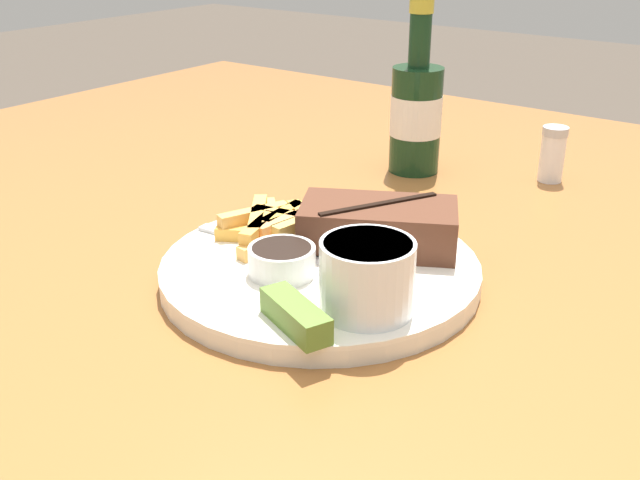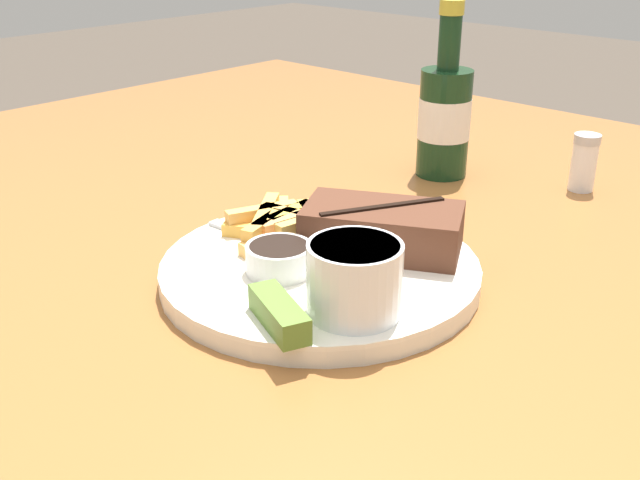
{
  "view_description": "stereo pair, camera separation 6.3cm",
  "coord_description": "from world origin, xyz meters",
  "px_view_note": "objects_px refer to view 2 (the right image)",
  "views": [
    {
      "loc": [
        0.34,
        -0.46,
        1.01
      ],
      "look_at": [
        0.0,
        0.0,
        0.76
      ],
      "focal_mm": 42.0,
      "sensor_mm": 36.0,
      "label": 1
    },
    {
      "loc": [
        0.39,
        -0.42,
        1.01
      ],
      "look_at": [
        0.0,
        0.0,
        0.76
      ],
      "focal_mm": 42.0,
      "sensor_mm": 36.0,
      "label": 2
    }
  ],
  "objects_px": {
    "beer_bottle": "(444,116)",
    "salt_shaker": "(584,162)",
    "pickle_spear": "(279,314)",
    "dinner_plate": "(320,271)",
    "fork_utensil": "(259,238)",
    "dipping_sauce_cup": "(279,257)",
    "coleslaw_cup": "(355,275)",
    "steak_portion": "(382,228)"
  },
  "relations": [
    {
      "from": "steak_portion",
      "to": "coleslaw_cup",
      "type": "bearing_deg",
      "value": -61.62
    },
    {
      "from": "dipping_sauce_cup",
      "to": "pickle_spear",
      "type": "xyz_separation_m",
      "value": [
        0.06,
        -0.06,
        -0.0
      ]
    },
    {
      "from": "steak_portion",
      "to": "beer_bottle",
      "type": "relative_size",
      "value": 0.76
    },
    {
      "from": "steak_portion",
      "to": "fork_utensil",
      "type": "relative_size",
      "value": 1.14
    },
    {
      "from": "beer_bottle",
      "to": "dipping_sauce_cup",
      "type": "bearing_deg",
      "value": -77.85
    },
    {
      "from": "coleslaw_cup",
      "to": "salt_shaker",
      "type": "height_order",
      "value": "coleslaw_cup"
    },
    {
      "from": "dinner_plate",
      "to": "dipping_sauce_cup",
      "type": "bearing_deg",
      "value": -106.53
    },
    {
      "from": "beer_bottle",
      "to": "salt_shaker",
      "type": "relative_size",
      "value": 3.11
    },
    {
      "from": "pickle_spear",
      "to": "salt_shaker",
      "type": "height_order",
      "value": "salt_shaker"
    },
    {
      "from": "pickle_spear",
      "to": "beer_bottle",
      "type": "distance_m",
      "value": 0.43
    },
    {
      "from": "dipping_sauce_cup",
      "to": "fork_utensil",
      "type": "xyz_separation_m",
      "value": [
        -0.06,
        0.03,
        -0.01
      ]
    },
    {
      "from": "steak_portion",
      "to": "salt_shaker",
      "type": "xyz_separation_m",
      "value": [
        0.04,
        0.31,
        -0.0
      ]
    },
    {
      "from": "coleslaw_cup",
      "to": "beer_bottle",
      "type": "bearing_deg",
      "value": 114.84
    },
    {
      "from": "pickle_spear",
      "to": "salt_shaker",
      "type": "xyz_separation_m",
      "value": [
        0.01,
        0.47,
        0.0
      ]
    },
    {
      "from": "coleslaw_cup",
      "to": "fork_utensil",
      "type": "bearing_deg",
      "value": 164.25
    },
    {
      "from": "dipping_sauce_cup",
      "to": "coleslaw_cup",
      "type": "bearing_deg",
      "value": -5.97
    },
    {
      "from": "steak_portion",
      "to": "salt_shaker",
      "type": "relative_size",
      "value": 2.37
    },
    {
      "from": "dinner_plate",
      "to": "beer_bottle",
      "type": "distance_m",
      "value": 0.32
    },
    {
      "from": "dinner_plate",
      "to": "steak_portion",
      "type": "xyz_separation_m",
      "value": [
        0.02,
        0.06,
        0.03
      ]
    },
    {
      "from": "steak_portion",
      "to": "coleslaw_cup",
      "type": "distance_m",
      "value": 0.12
    },
    {
      "from": "coleslaw_cup",
      "to": "fork_utensil",
      "type": "relative_size",
      "value": 0.53
    },
    {
      "from": "fork_utensil",
      "to": "coleslaw_cup",
      "type": "bearing_deg",
      "value": -19.61
    },
    {
      "from": "dinner_plate",
      "to": "fork_utensil",
      "type": "distance_m",
      "value": 0.07
    },
    {
      "from": "dipping_sauce_cup",
      "to": "pickle_spear",
      "type": "distance_m",
      "value": 0.09
    },
    {
      "from": "dinner_plate",
      "to": "salt_shaker",
      "type": "height_order",
      "value": "salt_shaker"
    },
    {
      "from": "pickle_spear",
      "to": "salt_shaker",
      "type": "bearing_deg",
      "value": 88.59
    },
    {
      "from": "dipping_sauce_cup",
      "to": "fork_utensil",
      "type": "height_order",
      "value": "dipping_sauce_cup"
    },
    {
      "from": "pickle_spear",
      "to": "steak_portion",
      "type": "bearing_deg",
      "value": 100.63
    },
    {
      "from": "beer_bottle",
      "to": "salt_shaker",
      "type": "bearing_deg",
      "value": 23.1
    },
    {
      "from": "dinner_plate",
      "to": "beer_bottle",
      "type": "xyz_separation_m",
      "value": [
        -0.08,
        0.3,
        0.06
      ]
    },
    {
      "from": "dipping_sauce_cup",
      "to": "salt_shaker",
      "type": "xyz_separation_m",
      "value": [
        0.07,
        0.41,
        0.0
      ]
    },
    {
      "from": "beer_bottle",
      "to": "steak_portion",
      "type": "bearing_deg",
      "value": -66.69
    },
    {
      "from": "coleslaw_cup",
      "to": "steak_portion",
      "type": "bearing_deg",
      "value": 118.38
    },
    {
      "from": "fork_utensil",
      "to": "salt_shaker",
      "type": "height_order",
      "value": "salt_shaker"
    },
    {
      "from": "steak_portion",
      "to": "dipping_sauce_cup",
      "type": "xyz_separation_m",
      "value": [
        -0.03,
        -0.09,
        -0.01
      ]
    },
    {
      "from": "dipping_sauce_cup",
      "to": "dinner_plate",
      "type": "bearing_deg",
      "value": 73.47
    },
    {
      "from": "coleslaw_cup",
      "to": "dipping_sauce_cup",
      "type": "relative_size",
      "value": 1.28
    },
    {
      "from": "dinner_plate",
      "to": "coleslaw_cup",
      "type": "bearing_deg",
      "value": -30.93
    },
    {
      "from": "pickle_spear",
      "to": "fork_utensil",
      "type": "relative_size",
      "value": 0.54
    },
    {
      "from": "dinner_plate",
      "to": "fork_utensil",
      "type": "height_order",
      "value": "fork_utensil"
    },
    {
      "from": "dipping_sauce_cup",
      "to": "fork_utensil",
      "type": "bearing_deg",
      "value": 151.31
    },
    {
      "from": "steak_portion",
      "to": "beer_bottle",
      "type": "xyz_separation_m",
      "value": [
        -0.11,
        0.25,
        0.03
      ]
    }
  ]
}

